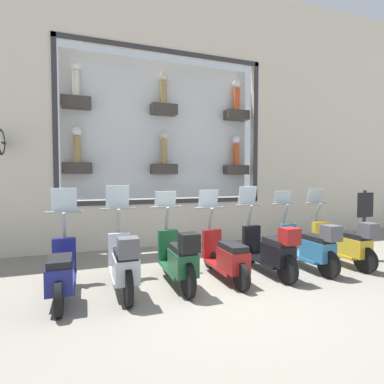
% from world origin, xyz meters
% --- Properties ---
extents(ground_plane, '(120.00, 120.00, 0.00)m').
position_xyz_m(ground_plane, '(0.00, 0.00, 0.00)').
color(ground_plane, gray).
extents(building_facade, '(1.21, 36.00, 7.31)m').
position_xyz_m(building_facade, '(3.60, 0.00, 3.69)').
color(building_facade, beige).
rests_on(building_facade, ground_plane).
extents(scooter_yellow_0, '(1.80, 0.61, 1.59)m').
position_xyz_m(scooter_yellow_0, '(0.31, -3.01, 0.47)').
color(scooter_yellow_0, black).
rests_on(scooter_yellow_0, ground_plane).
extents(scooter_teal_1, '(1.80, 0.61, 1.55)m').
position_xyz_m(scooter_teal_1, '(0.31, -2.10, 0.47)').
color(scooter_teal_1, black).
rests_on(scooter_teal_1, ground_plane).
extents(scooter_black_2, '(1.80, 0.60, 1.66)m').
position_xyz_m(scooter_black_2, '(0.32, -1.19, 0.48)').
color(scooter_black_2, black).
rests_on(scooter_black_2, ground_plane).
extents(scooter_red_3, '(1.79, 0.60, 1.60)m').
position_xyz_m(scooter_red_3, '(0.37, -0.28, 0.42)').
color(scooter_red_3, black).
rests_on(scooter_red_3, ground_plane).
extents(scooter_green_4, '(1.81, 0.60, 1.58)m').
position_xyz_m(scooter_green_4, '(0.32, 0.63, 0.49)').
color(scooter_green_4, black).
rests_on(scooter_green_4, ground_plane).
extents(scooter_silver_5, '(1.81, 0.60, 1.70)m').
position_xyz_m(scooter_silver_5, '(0.32, 1.53, 0.49)').
color(scooter_silver_5, black).
rests_on(scooter_silver_5, ground_plane).
extents(scooter_navy_6, '(1.80, 0.61, 1.67)m').
position_xyz_m(scooter_navy_6, '(0.37, 2.44, 0.43)').
color(scooter_navy_6, black).
rests_on(scooter_navy_6, ground_plane).
extents(shop_sign_post, '(0.36, 0.45, 1.56)m').
position_xyz_m(shop_sign_post, '(0.54, -3.82, 0.84)').
color(shop_sign_post, '#232326').
rests_on(shop_sign_post, ground_plane).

